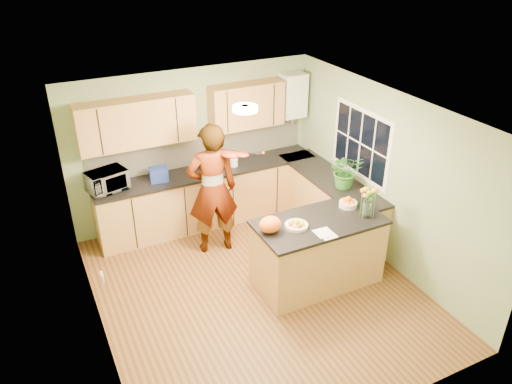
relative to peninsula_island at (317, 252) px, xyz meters
name	(u,v)px	position (x,y,z in m)	size (l,w,h in m)	color
floor	(256,289)	(-0.82, 0.19, -0.49)	(4.50, 4.50, 0.00)	#563418
ceiling	(256,113)	(-0.82, 0.19, 2.01)	(4.00, 4.50, 0.02)	white
wall_back	(194,146)	(-0.82, 2.44, 0.76)	(4.00, 0.02, 2.50)	gray
wall_front	(370,324)	(-0.82, -2.06, 0.76)	(4.00, 0.02, 2.50)	gray
wall_left	(91,250)	(-2.82, 0.19, 0.76)	(0.02, 4.50, 2.50)	gray
wall_right	(385,178)	(1.18, 0.19, 0.76)	(0.02, 4.50, 2.50)	gray
back_counter	(209,196)	(-0.72, 2.14, -0.02)	(3.64, 0.62, 0.94)	tan
right_counter	(329,204)	(0.88, 1.04, -0.02)	(0.62, 2.24, 0.94)	tan
splashback	(200,148)	(-0.72, 2.43, 0.71)	(3.60, 0.02, 0.52)	beige
upper_cabinets	(184,115)	(-1.00, 2.27, 1.36)	(3.20, 0.34, 0.70)	tan
boiler	(293,95)	(0.88, 2.28, 1.41)	(0.40, 0.30, 0.86)	white
window_right	(360,143)	(1.17, 0.79, 1.06)	(0.01, 1.30, 1.05)	white
light_switch	(102,277)	(-2.81, -0.41, 0.81)	(0.02, 0.09, 0.09)	white
ceiling_lamp	(245,108)	(-0.82, 0.49, 1.97)	(0.30, 0.30, 0.07)	#FFEABF
peninsula_island	(317,252)	(0.00, 0.00, 0.00)	(1.69, 0.87, 0.97)	tan
fruit_dish	(296,224)	(-0.35, 0.00, 0.53)	(0.30, 0.30, 0.10)	beige
orange_bowl	(348,202)	(0.55, 0.15, 0.54)	(0.24, 0.24, 0.14)	beige
flower_vase	(368,195)	(0.60, -0.18, 0.81)	(0.26, 0.26, 0.49)	silver
orange_bag	(270,225)	(-0.70, 0.05, 0.59)	(0.28, 0.24, 0.21)	orange
papers	(326,233)	(-0.10, -0.30, 0.49)	(0.20, 0.27, 0.01)	white
violinist	(212,190)	(-0.95, 1.36, 0.52)	(0.73, 0.48, 2.01)	tan
violin	(230,154)	(-0.75, 1.14, 1.12)	(0.62, 0.25, 0.12)	#571005
microwave	(107,181)	(-2.27, 2.14, 0.61)	(0.55, 0.37, 0.31)	white
blue_box	(159,174)	(-1.52, 2.11, 0.56)	(0.27, 0.20, 0.22)	navy
kettle	(205,163)	(-0.76, 2.15, 0.57)	(0.15, 0.15, 0.28)	#ADACB1
jar_cream	(224,161)	(-0.43, 2.17, 0.54)	(0.11, 0.11, 0.17)	beige
jar_white	(234,161)	(-0.29, 2.09, 0.55)	(0.12, 0.12, 0.19)	white
potted_plant	(346,171)	(0.88, 0.69, 0.72)	(0.48, 0.42, 0.54)	#317828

